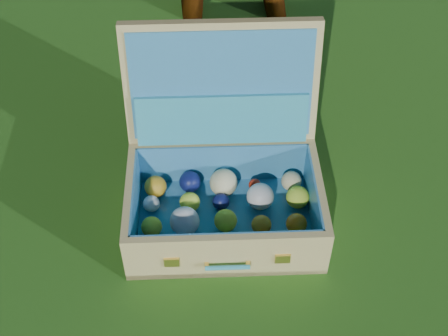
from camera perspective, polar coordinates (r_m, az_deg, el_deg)
ground at (r=1.89m, az=-4.65°, el=-2.33°), size 60.00×60.00×0.00m
suitcase at (r=1.75m, az=0.00°, el=-0.32°), size 0.55×0.49×0.52m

